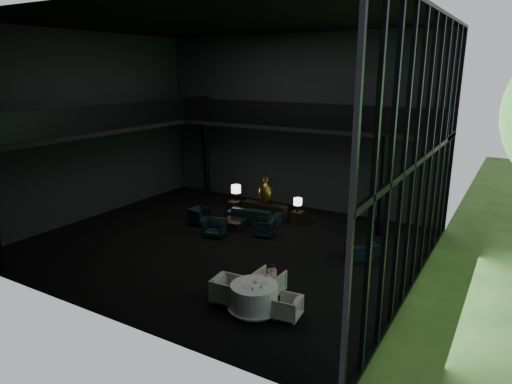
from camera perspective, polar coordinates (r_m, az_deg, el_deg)
The scene contains 35 objects.
floor at distance 17.53m, azimuth -4.09°, elevation -6.48°, with size 14.00×12.00×0.02m, color black.
ceiling at distance 16.37m, azimuth -4.65°, elevation 20.54°, with size 14.00×12.00×0.02m, color black.
wall_back at distance 21.63m, azimuth 4.89°, elevation 8.59°, with size 14.00×0.04×8.00m, color black.
wall_front at distance 12.15m, azimuth -20.78°, elevation 2.52°, with size 14.00×0.04×8.00m, color black.
wall_left at distance 21.26m, azimuth -20.15°, elevation 7.62°, with size 0.04×12.00×8.00m, color black.
curtain_wall at distance 13.77m, azimuth 20.14°, elevation 3.97°, with size 0.20×12.00×8.00m, color black, non-canonical shape.
mezzanine_left at distance 20.50m, azimuth -18.35°, elevation 7.53°, with size 2.00×12.00×0.25m, color black.
mezzanine_back at distance 20.31m, azimuth 6.21°, elevation 8.13°, with size 12.00×2.00×0.25m, color black.
railing_left at distance 19.69m, azimuth -16.55°, elevation 9.15°, with size 0.06×12.00×1.00m, color black.
railing_back at distance 19.34m, azimuth 5.00°, elevation 9.61°, with size 12.00×0.06×1.00m, color black.
column_nw at distance 24.26m, azimuth -6.23°, elevation 4.50°, with size 0.24×0.24×4.00m, color black.
column_ne at distance 18.47m, azimuth 15.47°, elevation 0.65°, with size 0.24×0.24×4.00m, color black.
console at distance 20.37m, azimuth 1.14°, elevation -2.34°, with size 2.07×0.47×0.66m, color black.
bronze_urn at distance 20.19m, azimuth 1.25°, elevation -0.01°, with size 0.65×0.65×1.21m.
side_table_left at distance 21.12m, azimuth -2.75°, elevation -1.88°, with size 0.49×0.49×0.54m, color black.
table_lamp_left at distance 21.04m, azimuth -2.52°, elevation 0.30°, with size 0.44×0.44×0.73m.
side_table_right at distance 19.74m, azimuth 5.27°, elevation -3.17°, with size 0.48×0.48×0.53m, color black.
table_lamp_right at distance 19.47m, azimuth 5.24°, elevation -1.27°, with size 0.36×0.36×0.60m.
sofa at distance 19.70m, azimuth -0.27°, elevation -2.43°, with size 2.57×0.75×1.00m, color black.
lounge_armchair_west at distance 19.67m, azimuth -7.04°, elevation -2.88°, with size 0.78×0.73×0.80m, color black.
lounge_armchair_east at distance 18.18m, azimuth 0.99°, elevation -4.38°, with size 0.73×0.68×0.75m, color black.
lounge_armchair_south at distance 18.18m, azimuth -5.14°, elevation -4.37°, with size 0.77×0.72×0.79m, color black.
window_armchair at distance 16.40m, azimuth 13.01°, elevation -7.02°, with size 0.85×0.55×0.74m, color black.
coffee_table at distance 19.01m, azimuth -2.83°, elevation -4.08°, with size 0.88×0.88×0.39m, color black.
dining_table at distance 12.89m, azimuth -0.23°, elevation -13.20°, with size 1.49×1.49×0.75m.
dining_chair_north at distance 13.70m, azimuth 1.71°, elevation -11.04°, with size 0.79×0.74×0.81m, color #B8B2A9.
dining_chair_east at distance 12.54m, azimuth 3.96°, elevation -14.20°, with size 0.60×0.56×0.62m, color #ABA9A2.
dining_chair_west at distance 13.28m, azimuth -3.58°, elevation -11.88°, with size 0.82×0.76×0.84m, color beige.
child at distance 13.38m, azimuth 2.00°, elevation -10.11°, with size 0.28×0.28×0.59m.
plate_a at distance 12.61m, azimuth -1.09°, elevation -11.69°, with size 0.26×0.26×0.02m, color white.
plate_b at distance 12.80m, azimuth 0.99°, elevation -11.27°, with size 0.21×0.21×0.01m, color white.
saucer at distance 12.46m, azimuth 0.73°, elevation -12.05°, with size 0.13×0.13×0.01m, color white.
coffee_cup at distance 12.55m, azimuth 0.66°, elevation -11.66°, with size 0.08×0.08×0.06m, color white.
cereal_bowl at distance 12.80m, azimuth 0.06°, elevation -11.09°, with size 0.16×0.16×0.08m, color white.
cream_pot at distance 12.41m, azimuth -0.45°, elevation -12.01°, with size 0.06×0.06×0.07m, color #99999E.
Camera 1 is at (9.37, -13.34, 6.45)m, focal length 32.00 mm.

